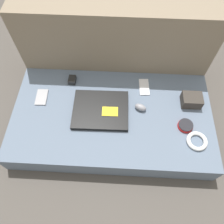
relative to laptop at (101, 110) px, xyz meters
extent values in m
plane|color=#4C4742|center=(0.07, -0.02, -0.16)|extent=(8.00, 8.00, 0.00)
cube|color=slate|center=(0.07, -0.02, -0.08)|extent=(1.16, 0.63, 0.14)
cube|color=#7F705B|center=(0.07, 0.40, 0.12)|extent=(1.16, 0.20, 0.55)
cube|color=black|center=(0.00, 0.00, 0.00)|extent=(0.32, 0.26, 0.02)
cube|color=yellow|center=(0.06, -0.01, 0.01)|extent=(0.09, 0.06, 0.00)
ellipsoid|color=gray|center=(0.23, 0.02, 0.01)|extent=(0.08, 0.06, 0.04)
cylinder|color=red|center=(0.48, -0.08, 0.00)|extent=(0.08, 0.08, 0.02)
cylinder|color=#232328|center=(0.48, -0.08, 0.01)|extent=(0.08, 0.08, 0.01)
cube|color=#99999E|center=(-0.36, 0.07, -0.01)|extent=(0.07, 0.11, 0.01)
cube|color=silver|center=(0.25, 0.18, -0.01)|extent=(0.06, 0.12, 0.01)
cube|color=#38332D|center=(0.52, 0.08, 0.02)|extent=(0.11, 0.09, 0.06)
cube|color=black|center=(-0.19, 0.21, 0.00)|extent=(0.04, 0.06, 0.03)
torus|color=white|center=(0.53, -0.16, 0.00)|extent=(0.11, 0.11, 0.02)
camera|label=1|loc=(0.10, -0.64, 1.08)|focal=35.00mm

